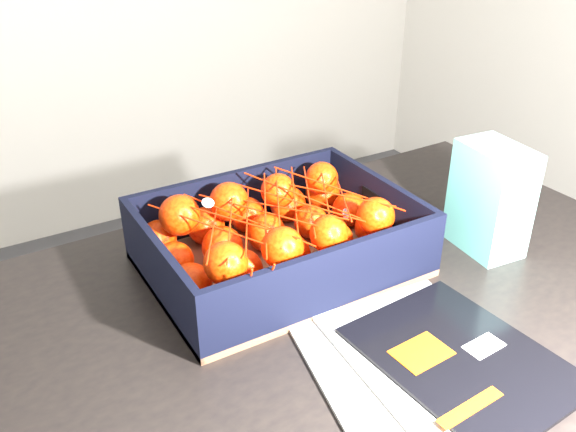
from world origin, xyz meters
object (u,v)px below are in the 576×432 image
magazine_stack (429,361)px  retail_carton (490,199)px  produce_crate (279,248)px  table (343,349)px

magazine_stack → retail_carton: (0.29, 0.19, 0.09)m
produce_crate → retail_carton: 0.37m
table → magazine_stack: magazine_stack is taller
produce_crate → retail_carton: size_ratio=2.24×
table → retail_carton: size_ratio=6.41×
table → retail_carton: (0.30, 0.01, 0.19)m
magazine_stack → table: bearing=92.9°
table → retail_carton: retail_carton is taller
magazine_stack → produce_crate: size_ratio=0.79×
table → retail_carton: bearing=1.5°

